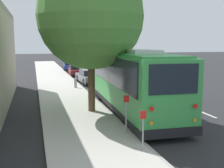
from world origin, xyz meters
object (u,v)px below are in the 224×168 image
object	(u,v)px
shuttle_bus	(130,78)
street_tree	(90,9)
parked_sedan_maroon	(77,70)
parked_sedan_blue	(70,66)
sign_post_far	(126,114)
sign_post_near	(143,130)
fire_hydrant	(76,83)
parked_sedan_gray	(89,77)

from	to	relation	value
shuttle_bus	street_tree	xyz separation A→B (m)	(0.08, 2.24, 3.69)
parked_sedan_maroon	street_tree	xyz separation A→B (m)	(-17.78, 1.87, 4.97)
parked_sedan_blue	sign_post_far	world-z (taller)	sign_post_far
parked_sedan_maroon	street_tree	distance (m)	18.55
parked_sedan_maroon	street_tree	size ratio (longest dim) A/B	0.54
shuttle_bus	sign_post_near	size ratio (longest dim) A/B	8.12
shuttle_bus	fire_hydrant	bearing A→B (deg)	16.14
parked_sedan_maroon	sign_post_near	bearing A→B (deg)	179.66
parked_sedan_gray	sign_post_near	bearing A→B (deg)	172.27
parked_sedan_maroon	sign_post_far	xyz separation A→B (m)	(-22.08, 1.30, 0.38)
parked_sedan_gray	fire_hydrant	distance (m)	3.64
parked_sedan_maroon	street_tree	world-z (taller)	street_tree
fire_hydrant	sign_post_far	bearing A→B (deg)	-178.68
parked_sedan_gray	sign_post_near	distance (m)	17.23
sign_post_far	street_tree	bearing A→B (deg)	7.62
parked_sedan_gray	shuttle_bus	bearing A→B (deg)	178.14
parked_sedan_blue	street_tree	distance (m)	24.07
shuttle_bus	parked_sedan_gray	world-z (taller)	shuttle_bus
parked_sedan_gray	parked_sedan_maroon	size ratio (longest dim) A/B	0.99
sign_post_near	parked_sedan_maroon	bearing A→B (deg)	-3.11
street_tree	sign_post_near	world-z (taller)	street_tree
shuttle_bus	parked_sedan_blue	distance (m)	23.59
parked_sedan_blue	street_tree	bearing A→B (deg)	-179.70
street_tree	sign_post_far	size ratio (longest dim) A/B	5.45
parked_sedan_blue	sign_post_near	size ratio (longest dim) A/B	3.20
shuttle_bus	parked_sedan_maroon	bearing A→B (deg)	3.55
parked_sedan_gray	parked_sedan_blue	size ratio (longest dim) A/B	1.05
parked_sedan_maroon	sign_post_far	size ratio (longest dim) A/B	2.97
fire_hydrant	parked_sedan_blue	bearing A→B (deg)	-5.69
shuttle_bus	parked_sedan_gray	size ratio (longest dim) A/B	2.42
shuttle_bus	sign_post_near	distance (m)	6.35
parked_sedan_gray	sign_post_far	distance (m)	15.43
parked_sedan_gray	parked_sedan_maroon	distance (m)	6.73
shuttle_bus	parked_sedan_maroon	size ratio (longest dim) A/B	2.39
street_tree	parked_sedan_maroon	bearing A→B (deg)	-6.01
parked_sedan_maroon	sign_post_far	distance (m)	22.12
parked_sedan_blue	sign_post_far	bearing A→B (deg)	-177.82
parked_sedan_blue	sign_post_near	xyz separation A→B (m)	(-29.60, 1.28, 0.26)
shuttle_bus	street_tree	size ratio (longest dim) A/B	1.30
shuttle_bus	parked_sedan_blue	xyz separation A→B (m)	(23.56, 0.39, -1.25)
sign_post_near	fire_hydrant	bearing A→B (deg)	1.15
parked_sedan_maroon	fire_hydrant	distance (m)	10.04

